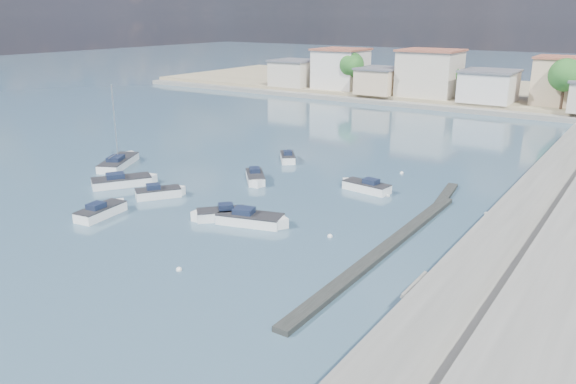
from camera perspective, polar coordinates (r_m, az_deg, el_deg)
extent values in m
plane|color=#324965|center=(69.31, 14.85, 3.81)|extent=(400.00, 400.00, 0.00)
cube|color=slate|center=(39.98, 27.00, -6.44)|extent=(5.00, 90.00, 1.80)
cube|color=slate|center=(40.54, 20.94, -5.30)|extent=(4.17, 90.00, 2.86)
cube|color=slate|center=(32.83, 16.77, -11.36)|extent=(5.31, 3.50, 1.94)
cube|color=black|center=(40.13, 9.83, -5.69)|extent=(1.00, 26.00, 0.35)
cube|color=black|center=(52.65, 15.65, -0.42)|extent=(2.00, 8.05, 0.30)
cube|color=gray|center=(118.89, 23.44, 8.91)|extent=(160.00, 40.00, 1.40)
cube|color=slate|center=(98.57, 20.99, 7.47)|extent=(160.00, 2.50, 0.80)
cube|color=beige|center=(120.11, 0.62, 11.95)|extent=(8.00, 8.00, 5.00)
cube|color=#595960|center=(119.87, 0.62, 13.22)|extent=(8.48, 8.48, 0.35)
cube|color=silver|center=(116.58, 5.38, 12.32)|extent=(9.00, 9.00, 7.50)
cube|color=#99513D|center=(116.28, 5.44, 14.24)|extent=(9.54, 9.54, 0.35)
cube|color=beige|center=(109.60, 9.26, 11.04)|extent=(7.00, 8.00, 4.50)
cube|color=#595960|center=(109.35, 9.32, 12.30)|extent=(7.42, 8.48, 0.35)
cube|color=beige|center=(107.85, 14.19, 11.57)|extent=(10.00, 9.00, 8.00)
cube|color=#99513D|center=(107.52, 14.36, 13.78)|extent=(10.60, 9.54, 0.35)
cube|color=silver|center=(103.83, 19.70, 10.03)|extent=(8.50, 8.50, 5.00)
cube|color=#595960|center=(103.56, 19.86, 11.50)|extent=(9.01, 9.01, 0.35)
cube|color=beige|center=(104.64, 25.56, 10.10)|extent=(6.50, 7.50, 7.50)
cube|color=#99513D|center=(104.31, 25.85, 12.22)|extent=(6.89, 7.95, 0.35)
cylinder|color=#38281E|center=(112.29, 6.42, 11.02)|extent=(0.44, 0.44, 3.38)
sphere|color=#1D4F1A|center=(111.95, 6.48, 12.72)|extent=(4.80, 4.80, 4.80)
sphere|color=#1D4F1A|center=(111.03, 6.75, 12.55)|extent=(3.60, 3.60, 3.60)
sphere|color=#1D4F1A|center=(112.68, 6.25, 12.84)|extent=(3.30, 3.30, 3.30)
cylinder|color=#38281E|center=(108.09, 15.78, 10.10)|extent=(0.44, 0.44, 2.93)
sphere|color=#1D4F1A|center=(107.78, 15.91, 11.63)|extent=(4.16, 4.16, 4.16)
sphere|color=#1D4F1A|center=(107.07, 16.22, 11.46)|extent=(3.12, 3.12, 3.12)
sphere|color=#1D4F1A|center=(108.34, 15.66, 11.74)|extent=(2.86, 2.86, 2.86)
cylinder|color=#38281E|center=(99.67, 26.08, 8.59)|extent=(0.44, 0.44, 3.60)
sphere|color=#1D4F1A|center=(99.28, 26.36, 10.61)|extent=(5.12, 5.12, 5.12)
sphere|color=#1D4F1A|center=(98.54, 26.84, 10.36)|extent=(3.84, 3.84, 3.84)
sphere|color=#1D4F1A|center=(99.85, 25.95, 10.79)|extent=(3.52, 3.52, 3.52)
cube|color=white|center=(48.56, -18.47, -2.03)|extent=(2.27, 4.56, 1.00)
cube|color=white|center=(49.82, -16.97, -1.39)|extent=(1.70, 1.70, 1.00)
cube|color=#262628|center=(48.40, -18.53, -1.47)|extent=(2.30, 4.57, 0.08)
cube|color=#18223A|center=(48.04, -18.92, -1.35)|extent=(1.22, 1.44, 0.48)
cube|color=white|center=(52.18, -13.04, -0.21)|extent=(3.60, 4.17, 1.00)
cube|color=white|center=(52.40, -11.21, 0.00)|extent=(1.31, 1.31, 1.00)
cube|color=#262628|center=(52.03, -13.08, 0.32)|extent=(3.63, 4.18, 0.08)
cube|color=#18223A|center=(51.91, -13.53, 0.52)|extent=(1.50, 1.55, 0.48)
cube|color=white|center=(53.10, 7.99, 0.40)|extent=(4.60, 2.18, 1.00)
cube|color=white|center=(54.10, 6.28, 0.79)|extent=(1.68, 1.68, 1.00)
cube|color=#262628|center=(52.96, 8.01, 0.92)|extent=(4.61, 2.21, 0.08)
cube|color=#18223A|center=(52.66, 8.43, 1.08)|extent=(1.44, 1.19, 0.48)
cube|color=white|center=(45.79, -6.80, -2.39)|extent=(3.85, 3.90, 1.00)
cube|color=white|center=(45.70, -8.87, -2.53)|extent=(1.14, 1.14, 1.00)
cube|color=#262628|center=(45.62, -6.82, -1.80)|extent=(3.87, 3.92, 0.08)
cube|color=#18223A|center=(45.58, -6.34, -1.48)|extent=(1.52, 1.52, 0.48)
cube|color=white|center=(56.64, -16.54, 0.93)|extent=(4.83, 5.78, 1.00)
cube|color=white|center=(56.91, -14.19, 1.20)|extent=(1.82, 1.82, 1.00)
cube|color=#262628|center=(56.50, -16.58, 1.41)|extent=(4.86, 5.81, 0.08)
cube|color=#18223A|center=(56.39, -17.16, 1.58)|extent=(2.03, 2.12, 0.48)
cube|color=white|center=(63.42, -0.04, 3.43)|extent=(3.40, 3.76, 1.00)
cube|color=white|center=(64.93, -0.14, 3.77)|extent=(1.14, 1.14, 1.00)
cube|color=#262628|center=(63.30, -0.04, 3.87)|extent=(3.42, 3.78, 0.08)
cube|color=#18223A|center=(62.89, -0.01, 4.00)|extent=(1.39, 1.42, 0.48)
cube|color=white|center=(55.80, -3.35, 1.40)|extent=(3.99, 4.18, 1.00)
cube|color=white|center=(54.06, -3.18, 0.87)|extent=(1.18, 1.18, 1.00)
cube|color=#262628|center=(55.66, -3.36, 1.89)|extent=(4.02, 4.20, 0.08)
cube|color=#18223A|center=(56.00, -3.40, 2.25)|extent=(1.57, 1.59, 0.48)
cube|color=white|center=(44.55, -3.86, -2.88)|extent=(5.51, 3.36, 1.00)
cube|color=white|center=(43.82, -1.17, -3.20)|extent=(1.94, 1.94, 1.00)
cube|color=#262628|center=(44.38, -3.87, -2.28)|extent=(5.52, 3.39, 0.08)
cube|color=#18223A|center=(44.48, -4.50, -1.92)|extent=(1.83, 1.63, 0.48)
cube|color=white|center=(63.99, -16.83, 2.79)|extent=(5.10, 6.91, 1.00)
cube|color=white|center=(66.62, -15.90, 3.44)|extent=(1.95, 1.95, 1.00)
cube|color=#262628|center=(63.87, -16.87, 3.22)|extent=(5.14, 6.93, 0.08)
cube|color=#18223A|center=(63.22, -17.11, 3.28)|extent=(2.16, 2.41, 0.48)
cylinder|color=silver|center=(63.04, -17.19, 6.74)|extent=(0.12, 0.12, 8.00)
cylinder|color=silver|center=(62.63, -17.33, 3.57)|extent=(1.20, 2.15, 0.08)
sphere|color=white|center=(35.46, 6.22, -9.02)|extent=(0.39, 0.39, 0.39)
sphere|color=white|center=(42.10, 4.29, -4.51)|extent=(0.39, 0.39, 0.39)
sphere|color=white|center=(37.43, -11.01, -7.76)|extent=(0.39, 0.39, 0.39)
sphere|color=white|center=(49.39, 19.51, -2.12)|extent=(0.39, 0.39, 0.39)
sphere|color=white|center=(51.91, 10.10, -0.40)|extent=(0.39, 0.39, 0.39)
sphere|color=white|center=(59.56, 11.49, 1.87)|extent=(0.39, 0.39, 0.39)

